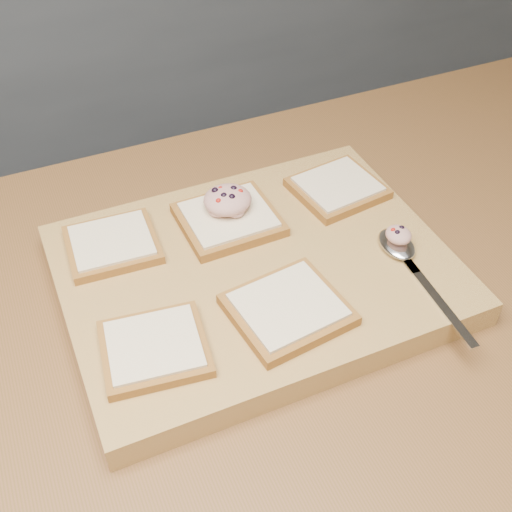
{
  "coord_description": "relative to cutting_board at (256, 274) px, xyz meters",
  "views": [
    {
      "loc": [
        -0.13,
        -0.47,
        1.48
      ],
      "look_at": [
        0.09,
        0.04,
        0.95
      ],
      "focal_mm": 45.0,
      "sensor_mm": 36.0,
      "label": 1
    }
  ],
  "objects": [
    {
      "name": "bread_far_left",
      "position": [
        -0.15,
        0.1,
        0.03
      ],
      "size": [
        0.11,
        0.11,
        0.02
      ],
      "color": "brown",
      "rests_on": "cutting_board"
    },
    {
      "name": "bread_far_center",
      "position": [
        -0.0,
        0.08,
        0.03
      ],
      "size": [
        0.12,
        0.11,
        0.02
      ],
      "color": "brown",
      "rests_on": "cutting_board"
    },
    {
      "name": "back_counter",
      "position": [
        -0.09,
        1.39,
        -0.45
      ],
      "size": [
        3.6,
        0.62,
        0.94
      ],
      "color": "slate",
      "rests_on": "ground"
    },
    {
      "name": "cutting_board",
      "position": [
        0.0,
        0.0,
        0.0
      ],
      "size": [
        0.46,
        0.35,
        0.04
      ],
      "primitive_type": "cube",
      "color": "tan",
      "rests_on": "island_counter"
    },
    {
      "name": "island_counter",
      "position": [
        -0.09,
        -0.04,
        -0.46
      ],
      "size": [
        2.0,
        0.8,
        0.9
      ],
      "color": "slate",
      "rests_on": "ground"
    },
    {
      "name": "spoon",
      "position": [
        0.17,
        -0.06,
        0.02
      ],
      "size": [
        0.04,
        0.2,
        0.01
      ],
      "color": "silver",
      "rests_on": "cutting_board"
    },
    {
      "name": "bread_near_left",
      "position": [
        -0.15,
        -0.08,
        0.03
      ],
      "size": [
        0.12,
        0.11,
        0.02
      ],
      "color": "brown",
      "rests_on": "cutting_board"
    },
    {
      "name": "spoon_salad",
      "position": [
        0.17,
        -0.05,
        0.04
      ],
      "size": [
        0.03,
        0.03,
        0.02
      ],
      "color": "tan",
      "rests_on": "spoon"
    },
    {
      "name": "bread_near_center",
      "position": [
        -0.0,
        -0.09,
        0.03
      ],
      "size": [
        0.13,
        0.12,
        0.02
      ],
      "color": "brown",
      "rests_on": "cutting_board"
    },
    {
      "name": "bread_far_right",
      "position": [
        0.16,
        0.08,
        0.03
      ],
      "size": [
        0.12,
        0.12,
        0.02
      ],
      "color": "brown",
      "rests_on": "cutting_board"
    },
    {
      "name": "tuna_salad_dollop",
      "position": [
        0.0,
        0.09,
        0.05
      ],
      "size": [
        0.06,
        0.06,
        0.03
      ],
      "color": "tan",
      "rests_on": "bread_far_center"
    }
  ]
}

